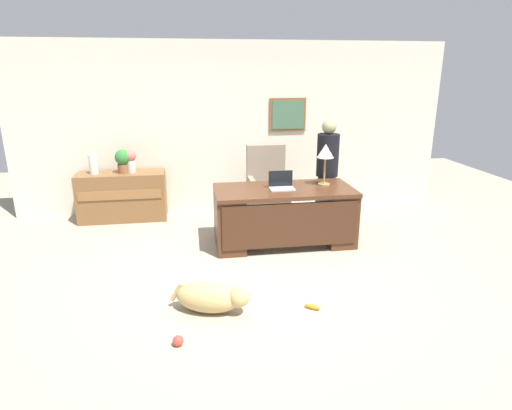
{
  "coord_description": "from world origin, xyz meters",
  "views": [
    {
      "loc": [
        -0.74,
        -4.4,
        2.25
      ],
      "look_at": [
        -0.0,
        0.3,
        0.75
      ],
      "focal_mm": 30.07,
      "sensor_mm": 36.0,
      "label": 1
    }
  ],
  "objects_px": {
    "desk_lamp": "(325,153)",
    "vase_with_flowers": "(131,160)",
    "credenza": "(123,196)",
    "desk": "(284,214)",
    "potted_plant": "(123,160)",
    "dog_toy_bone": "(313,307)",
    "person_standing": "(327,172)",
    "dog_toy_ball": "(178,341)",
    "vase_empty": "(93,164)",
    "armchair": "(267,188)",
    "dog_lying": "(211,297)",
    "laptop": "(281,184)"
  },
  "relations": [
    {
      "from": "desk_lamp",
      "to": "vase_with_flowers",
      "type": "height_order",
      "value": "desk_lamp"
    },
    {
      "from": "credenza",
      "to": "vase_with_flowers",
      "type": "xyz_separation_m",
      "value": [
        0.17,
        0.0,
        0.57
      ]
    },
    {
      "from": "desk",
      "to": "credenza",
      "type": "height_order",
      "value": "desk"
    },
    {
      "from": "potted_plant",
      "to": "dog_toy_bone",
      "type": "bearing_deg",
      "value": -55.19
    },
    {
      "from": "person_standing",
      "to": "dog_toy_ball",
      "type": "xyz_separation_m",
      "value": [
        -2.16,
        -2.73,
        -0.77
      ]
    },
    {
      "from": "desk_lamp",
      "to": "vase_empty",
      "type": "relative_size",
      "value": 1.9
    },
    {
      "from": "person_standing",
      "to": "dog_toy_ball",
      "type": "relative_size",
      "value": 17.03
    },
    {
      "from": "armchair",
      "to": "dog_toy_bone",
      "type": "relative_size",
      "value": 7.16
    },
    {
      "from": "person_standing",
      "to": "dog_lying",
      "type": "height_order",
      "value": "person_standing"
    },
    {
      "from": "armchair",
      "to": "desk_lamp",
      "type": "relative_size",
      "value": 2.06
    },
    {
      "from": "dog_toy_ball",
      "to": "dog_toy_bone",
      "type": "xyz_separation_m",
      "value": [
        1.3,
        0.39,
        -0.02
      ]
    },
    {
      "from": "desk",
      "to": "laptop",
      "type": "relative_size",
      "value": 5.7
    },
    {
      "from": "desk_lamp",
      "to": "desk",
      "type": "bearing_deg",
      "value": -169.66
    },
    {
      "from": "desk",
      "to": "armchair",
      "type": "distance_m",
      "value": 1.05
    },
    {
      "from": "person_standing",
      "to": "desk_lamp",
      "type": "distance_m",
      "value": 0.7
    },
    {
      "from": "vase_with_flowers",
      "to": "dog_toy_bone",
      "type": "distance_m",
      "value": 3.78
    },
    {
      "from": "potted_plant",
      "to": "dog_toy_bone",
      "type": "xyz_separation_m",
      "value": [
        2.13,
        -3.06,
        -0.92
      ]
    },
    {
      "from": "dog_toy_bone",
      "to": "dog_lying",
      "type": "bearing_deg",
      "value": 173.42
    },
    {
      "from": "desk",
      "to": "dog_toy_bone",
      "type": "height_order",
      "value": "desk"
    },
    {
      "from": "credenza",
      "to": "desk_lamp",
      "type": "distance_m",
      "value": 3.21
    },
    {
      "from": "potted_plant",
      "to": "credenza",
      "type": "bearing_deg",
      "value": -178.63
    },
    {
      "from": "laptop",
      "to": "vase_with_flowers",
      "type": "distance_m",
      "value": 2.46
    },
    {
      "from": "desk",
      "to": "dog_toy_bone",
      "type": "xyz_separation_m",
      "value": [
        -0.08,
        -1.7,
        -0.39
      ]
    },
    {
      "from": "laptop",
      "to": "dog_lying",
      "type": "bearing_deg",
      "value": -122.61
    },
    {
      "from": "desk",
      "to": "laptop",
      "type": "xyz_separation_m",
      "value": [
        -0.04,
        0.03,
        0.4
      ]
    },
    {
      "from": "desk",
      "to": "vase_empty",
      "type": "height_order",
      "value": "vase_empty"
    },
    {
      "from": "desk",
      "to": "dog_toy_ball",
      "type": "xyz_separation_m",
      "value": [
        -1.38,
        -2.09,
        -0.37
      ]
    },
    {
      "from": "desk",
      "to": "armchair",
      "type": "xyz_separation_m",
      "value": [
        -0.04,
        1.04,
        0.09
      ]
    },
    {
      "from": "dog_lying",
      "to": "dog_toy_bone",
      "type": "bearing_deg",
      "value": -6.58
    },
    {
      "from": "vase_with_flowers",
      "to": "potted_plant",
      "type": "distance_m",
      "value": 0.11
    },
    {
      "from": "laptop",
      "to": "dog_toy_bone",
      "type": "height_order",
      "value": "laptop"
    },
    {
      "from": "dog_lying",
      "to": "person_standing",
      "type": "bearing_deg",
      "value": 50.31
    },
    {
      "from": "vase_empty",
      "to": "potted_plant",
      "type": "xyz_separation_m",
      "value": [
        0.44,
        0.0,
        0.05
      ]
    },
    {
      "from": "armchair",
      "to": "desk_lamp",
      "type": "xyz_separation_m",
      "value": [
        0.6,
        -0.94,
        0.69
      ]
    },
    {
      "from": "dog_toy_bone",
      "to": "desk_lamp",
      "type": "bearing_deg",
      "value": 70.17
    },
    {
      "from": "desk",
      "to": "credenza",
      "type": "xyz_separation_m",
      "value": [
        -2.27,
        1.36,
        -0.04
      ]
    },
    {
      "from": "credenza",
      "to": "desk_lamp",
      "type": "relative_size",
      "value": 2.37
    },
    {
      "from": "potted_plant",
      "to": "dog_toy_ball",
      "type": "bearing_deg",
      "value": -76.5
    },
    {
      "from": "potted_plant",
      "to": "laptop",
      "type": "bearing_deg",
      "value": -31.56
    },
    {
      "from": "dog_lying",
      "to": "laptop",
      "type": "xyz_separation_m",
      "value": [
        1.03,
        1.61,
        0.67
      ]
    },
    {
      "from": "desk_lamp",
      "to": "potted_plant",
      "type": "height_order",
      "value": "desk_lamp"
    },
    {
      "from": "laptop",
      "to": "vase_empty",
      "type": "xyz_separation_m",
      "value": [
        -2.61,
        1.33,
        0.07
      ]
    },
    {
      "from": "desk",
      "to": "vase_with_flowers",
      "type": "distance_m",
      "value": 2.56
    },
    {
      "from": "desk",
      "to": "potted_plant",
      "type": "distance_m",
      "value": 2.65
    },
    {
      "from": "person_standing",
      "to": "dog_toy_bone",
      "type": "relative_size",
      "value": 9.87
    },
    {
      "from": "laptop",
      "to": "desk_lamp",
      "type": "xyz_separation_m",
      "value": [
        0.6,
        0.07,
        0.38
      ]
    },
    {
      "from": "desk",
      "to": "dog_lying",
      "type": "relative_size",
      "value": 2.38
    },
    {
      "from": "laptop",
      "to": "dog_toy_bone",
      "type": "bearing_deg",
      "value": -91.48
    },
    {
      "from": "person_standing",
      "to": "dog_lying",
      "type": "bearing_deg",
      "value": -129.69
    },
    {
      "from": "dog_lying",
      "to": "dog_toy_ball",
      "type": "relative_size",
      "value": 8.25
    }
  ]
}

